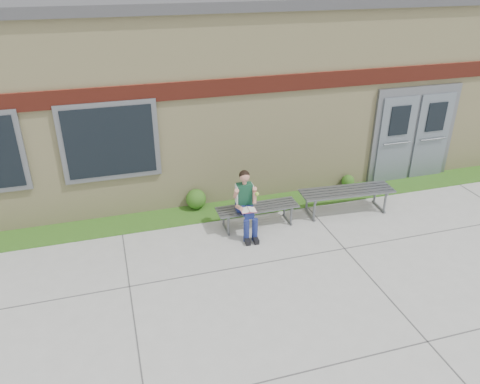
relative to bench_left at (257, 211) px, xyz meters
name	(u,v)px	position (x,y,z in m)	size (l,w,h in m)	color
ground	(307,273)	(0.31, -1.80, -0.33)	(80.00, 80.00, 0.00)	#9E9E99
grass_strip	(259,205)	(0.31, 0.80, -0.32)	(16.00, 0.80, 0.02)	#275316
school_building	(219,77)	(0.31, 4.19, 1.77)	(16.20, 6.22, 4.20)	beige
bench_left	(257,211)	(0.00, 0.00, 0.00)	(1.67, 0.48, 0.43)	slate
bench_right	(346,195)	(2.00, 0.00, 0.07)	(2.03, 0.69, 0.52)	slate
girl	(246,202)	(-0.30, -0.20, 0.34)	(0.46, 0.79, 1.29)	navy
shrub_mid	(196,199)	(-1.05, 1.05, -0.10)	(0.44, 0.44, 0.44)	#275316
shrub_east	(348,181)	(2.62, 1.05, -0.16)	(0.30, 0.30, 0.30)	#275316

